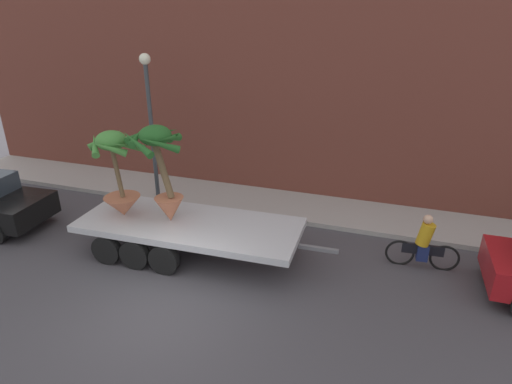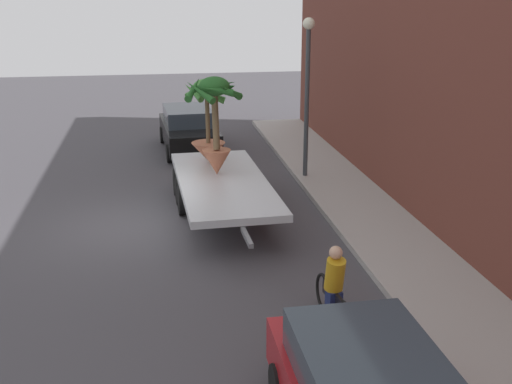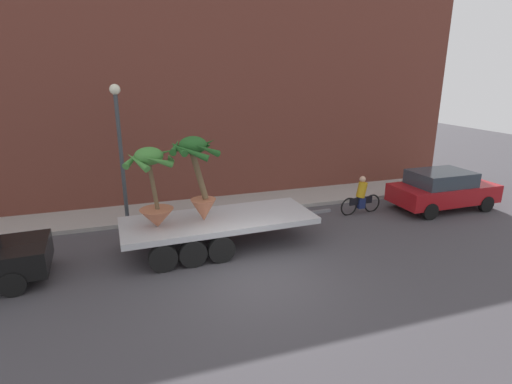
% 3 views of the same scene
% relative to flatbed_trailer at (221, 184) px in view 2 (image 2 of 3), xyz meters
% --- Properties ---
extents(ground_plane, '(60.00, 60.00, 0.00)m').
position_rel_flatbed_trailer_xyz_m(ground_plane, '(0.74, -2.37, -0.76)').
color(ground_plane, '#423F44').
extents(sidewalk, '(24.00, 2.20, 0.15)m').
position_rel_flatbed_trailer_xyz_m(sidewalk, '(0.74, 3.73, -0.69)').
color(sidewalk, '#A39E99').
rests_on(sidewalk, ground).
extents(building_facade, '(24.00, 1.20, 8.81)m').
position_rel_flatbed_trailer_xyz_m(building_facade, '(0.74, 5.43, 3.64)').
color(building_facade, brown).
rests_on(building_facade, ground).
extents(flatbed_trailer, '(7.02, 2.50, 0.98)m').
position_rel_flatbed_trailer_xyz_m(flatbed_trailer, '(0.00, 0.00, 0.00)').
color(flatbed_trailer, '#B7BABF').
rests_on(flatbed_trailer, ground).
extents(potted_palm_rear, '(1.56, 1.59, 2.61)m').
position_rel_flatbed_trailer_xyz_m(potted_palm_rear, '(-0.38, -0.10, 1.75)').
color(potted_palm_rear, '#B26647').
rests_on(potted_palm_rear, flatbed_trailer).
extents(potted_palm_middle, '(1.58, 1.57, 2.38)m').
position_rel_flatbed_trailer_xyz_m(potted_palm_middle, '(-1.66, -0.18, 1.39)').
color(potted_palm_middle, '#B26647').
rests_on(potted_palm_middle, flatbed_trailer).
extents(cyclist, '(1.84, 0.37, 1.54)m').
position_rel_flatbed_trailer_xyz_m(cyclist, '(6.26, 1.33, -0.10)').
color(cyclist, black).
rests_on(cyclist, ground).
extents(trailing_car, '(4.68, 2.13, 1.58)m').
position_rel_flatbed_trailer_xyz_m(trailing_car, '(-6.89, -0.47, 0.06)').
color(trailing_car, black).
rests_on(trailing_car, ground).
extents(street_lamp, '(0.36, 0.36, 4.83)m').
position_rel_flatbed_trailer_xyz_m(street_lamp, '(-2.48, 2.93, 2.47)').
color(street_lamp, '#383D42').
rests_on(street_lamp, sidewalk).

